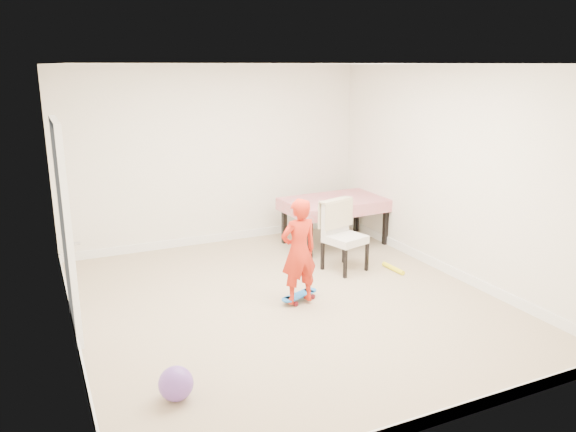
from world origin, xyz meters
name	(u,v)px	position (x,y,z in m)	size (l,w,h in m)	color
ground	(287,302)	(0.00, 0.00, 0.00)	(5.00, 5.00, 0.00)	tan
ceiling	(287,66)	(0.00, 0.00, 2.58)	(4.50, 5.00, 0.04)	white
wall_back	(216,157)	(0.00, 2.48, 1.30)	(4.50, 0.04, 2.60)	silver
wall_front	(441,261)	(0.00, -2.48, 1.30)	(4.50, 0.04, 2.60)	silver
wall_left	(64,212)	(-2.23, 0.00, 1.30)	(0.04, 5.00, 2.60)	silver
wall_right	(452,173)	(2.23, 0.00, 1.30)	(0.04, 5.00, 2.60)	silver
door	(66,233)	(-2.22, 0.30, 1.02)	(0.10, 0.94, 2.11)	white
baseboard_back	(218,238)	(0.00, 2.49, 0.06)	(4.50, 0.02, 0.12)	white
baseboard_front	(430,420)	(0.00, -2.49, 0.06)	(4.50, 0.02, 0.12)	white
baseboard_left	(77,337)	(-2.24, 0.00, 0.06)	(0.02, 5.00, 0.12)	white
baseboard_right	(445,268)	(2.24, 0.00, 0.06)	(0.02, 5.00, 0.12)	white
dining_table	(335,221)	(1.55, 1.66, 0.35)	(1.48, 0.94, 0.69)	#B00917
dining_chair	(345,236)	(1.11, 0.63, 0.46)	(0.50, 0.58, 0.92)	white
skateboard	(299,297)	(0.14, -0.01, 0.04)	(0.51, 0.19, 0.08)	blue
child	(299,254)	(0.09, -0.10, 0.59)	(0.43, 0.28, 1.18)	red
balloon	(176,384)	(-1.60, -1.34, 0.14)	(0.28, 0.28, 0.28)	#7247AC
foam_toy	(393,268)	(1.68, 0.34, 0.03)	(0.06, 0.06, 0.40)	#FFF21A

